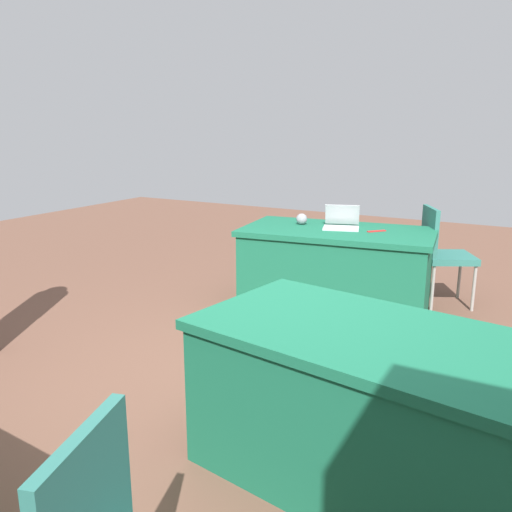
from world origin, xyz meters
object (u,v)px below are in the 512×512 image
yarn_ball (302,219)px  scissors_red (376,231)px  table_mid_left (364,406)px  laptop_silver (341,224)px  table_foreground (336,270)px  chair_tucked_left (442,250)px

yarn_ball → scissors_red: bearing=-179.4°
table_mid_left → laptop_silver: laptop_silver is taller
table_foreground → scissors_red: bearing=-169.0°
table_foreground → chair_tucked_left: chair_tucked_left is taller
laptop_silver → table_foreground: bearing=64.4°
laptop_silver → scissors_red: 0.33m
laptop_silver → yarn_ball: size_ratio=3.71×
chair_tucked_left → laptop_silver: laptop_silver is taller
chair_tucked_left → scissors_red: chair_tucked_left is taller
yarn_ball → laptop_silver: bearing=-178.8°
table_foreground → yarn_ball: bearing=-8.6°
table_mid_left → laptop_silver: 2.54m
laptop_silver → yarn_ball: 0.40m
table_mid_left → scissors_red: 2.43m
table_foreground → table_mid_left: size_ratio=1.05×
chair_tucked_left → laptop_silver: 1.02m
table_mid_left → yarn_ball: size_ratio=16.42×
table_mid_left → chair_tucked_left: bearing=-86.7°
yarn_ball → table_foreground: bearing=171.4°
chair_tucked_left → scissors_red: (0.48, 0.57, 0.23)m
table_foreground → chair_tucked_left: 1.05m
yarn_ball → scissors_red: (-0.73, -0.01, -0.05)m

